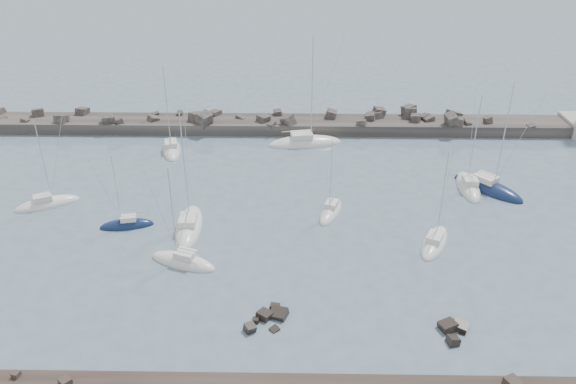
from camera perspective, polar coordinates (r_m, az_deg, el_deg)
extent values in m
plane|color=slate|center=(60.89, 1.60, -7.21)|extent=(400.00, 400.00, 0.00)
cube|color=#2B221D|center=(53.01, -25.91, -16.32)|extent=(0.68, 0.71, 0.44)
cube|color=#2B221D|center=(50.87, -21.70, -17.42)|extent=(1.22, 1.22, 0.48)
cube|color=#2B221D|center=(50.56, 21.89, -17.59)|extent=(1.53, 1.61, 0.74)
cube|color=black|center=(52.56, -3.90, -13.66)|extent=(1.38, 1.34, 1.08)
cube|color=black|center=(53.93, -2.40, -12.49)|extent=(1.83, 1.76, 1.18)
cube|color=black|center=(54.95, -1.34, -11.62)|extent=(1.04, 1.03, 0.72)
cube|color=black|center=(52.77, -1.37, -13.83)|extent=(1.12, 1.15, 0.65)
cube|color=black|center=(53.52, -3.31, -12.94)|extent=(0.67, 0.69, 0.58)
cube|color=black|center=(54.11, -0.95, -12.37)|extent=(2.11, 1.99, 1.33)
cube|color=black|center=(54.84, 17.28, -13.57)|extent=(0.86, 0.90, 0.35)
cube|color=black|center=(55.01, 17.07, -12.93)|extent=(1.75, 1.73, 1.11)
cube|color=black|center=(54.67, 15.93, -13.03)|extent=(1.95, 1.80, 1.17)
cube|color=black|center=(55.28, 16.81, -12.91)|extent=(1.22, 1.29, 1.12)
cube|color=black|center=(53.37, 16.40, -14.33)|extent=(1.25, 1.36, 1.19)
cube|color=#322F2C|center=(94.57, -3.16, 6.47)|extent=(115.00, 6.00, 3.20)
cube|color=#322F2C|center=(98.55, 16.46, 7.45)|extent=(2.78, 2.87, 2.19)
cube|color=#322F2C|center=(104.26, -24.05, 7.36)|extent=(2.35, 2.23, 1.55)
cube|color=#322F2C|center=(92.71, -8.47, 7.35)|extent=(3.04, 3.21, 2.64)
cube|color=#322F2C|center=(95.94, -1.05, 8.00)|extent=(1.56, 1.71, 1.37)
cube|color=#322F2C|center=(95.34, 12.84, 7.33)|extent=(1.96, 1.82, 1.54)
cube|color=#322F2C|center=(100.22, -21.55, 6.69)|extent=(1.36, 1.48, 1.20)
cube|color=#322F2C|center=(95.31, 16.86, 6.72)|extent=(1.86, 1.49, 1.96)
cube|color=#322F2C|center=(102.64, -25.19, 6.44)|extent=(1.55, 1.26, 1.55)
cube|color=#322F2C|center=(96.75, 12.29, 7.81)|extent=(2.19, 2.55, 2.27)
cube|color=#322F2C|center=(96.73, 8.41, 7.77)|extent=(1.29, 1.31, 1.16)
cube|color=#322F2C|center=(92.29, 7.49, 6.97)|extent=(1.87, 1.71, 1.30)
cube|color=#322F2C|center=(96.20, -16.74, 6.90)|extent=(1.58, 1.48, 1.22)
cube|color=#322F2C|center=(93.61, -8.00, 7.15)|extent=(1.54, 1.31, 1.24)
cube|color=#322F2C|center=(96.85, 13.68, 7.39)|extent=(2.05, 1.81, 1.44)
cube|color=#322F2C|center=(94.97, 16.24, 7.03)|extent=(2.37, 2.64, 2.71)
cube|color=#322F2C|center=(95.73, -14.61, 6.62)|extent=(1.34, 1.31, 1.09)
cube|color=#322F2C|center=(97.00, -9.33, 7.63)|extent=(1.38, 1.68, 1.53)
cube|color=#322F2C|center=(98.78, 16.78, 7.28)|extent=(1.74, 2.02, 1.55)
cube|color=#322F2C|center=(102.53, -20.14, 7.55)|extent=(2.20, 2.45, 2.03)
cube|color=#322F2C|center=(94.43, -9.24, 7.40)|extent=(3.12, 3.05, 2.09)
cube|color=#322F2C|center=(98.17, -13.80, 7.24)|extent=(1.16, 1.32, 0.97)
cube|color=#322F2C|center=(99.07, 23.46, 6.11)|extent=(1.32, 1.32, 1.06)
cube|color=#322F2C|center=(96.53, 17.72, 6.68)|extent=(1.48, 1.67, 1.33)
cube|color=#322F2C|center=(94.97, 4.39, 7.84)|extent=(2.30, 2.20, 1.86)
cube|color=#322F2C|center=(99.87, -22.02, 6.84)|extent=(2.24, 2.45, 1.91)
cube|color=#322F2C|center=(97.78, 12.18, 8.08)|extent=(2.87, 2.76, 2.17)
cube|color=#322F2C|center=(95.38, 16.35, 6.82)|extent=(2.22, 2.44, 1.92)
cube|color=#322F2C|center=(108.35, -27.17, 7.23)|extent=(1.85, 1.84, 1.60)
cube|color=#322F2C|center=(94.97, -4.85, 7.43)|extent=(2.10, 1.84, 1.48)
cube|color=#322F2C|center=(91.59, -1.68, 6.85)|extent=(1.82, 1.76, 1.19)
cube|color=#322F2C|center=(96.91, 9.21, 7.99)|extent=(2.52, 2.07, 2.17)
cube|color=#322F2C|center=(97.28, -11.96, 7.30)|extent=(1.25, 1.25, 0.69)
cube|color=#322F2C|center=(99.70, 16.79, 7.40)|extent=(1.22, 1.43, 1.46)
cube|color=#322F2C|center=(91.86, 0.01, 7.21)|extent=(2.96, 2.50, 2.60)
cube|color=#322F2C|center=(97.63, -10.91, 7.79)|extent=(0.98, 1.25, 1.24)
cube|color=#322F2C|center=(93.32, -2.53, 7.28)|extent=(2.63, 2.45, 2.00)
cube|color=#322F2C|center=(96.24, -13.54, 7.17)|extent=(2.41, 2.33, 1.61)
cube|color=#322F2C|center=(105.93, -26.86, 6.64)|extent=(1.25, 1.40, 1.15)
cube|color=#322F2C|center=(94.70, 8.37, 7.51)|extent=(2.02, 1.85, 1.87)
cube|color=#322F2C|center=(96.92, -7.45, 7.80)|extent=(2.61, 2.64, 1.51)
cube|color=#322F2C|center=(97.89, 19.64, 6.88)|extent=(1.63, 1.44, 1.47)
cube|color=#322F2C|center=(98.86, -13.18, 7.60)|extent=(1.54, 1.43, 1.33)
cube|color=#322F2C|center=(97.04, -17.78, 6.99)|extent=(2.42, 2.40, 1.97)
cube|color=#322F2C|center=(96.34, 14.08, 7.09)|extent=(2.34, 2.05, 1.68)
cube|color=#322F2C|center=(95.78, 8.76, 7.53)|extent=(3.19, 3.00, 2.12)
cube|color=#322F2C|center=(96.77, 16.88, 6.94)|extent=(1.54, 1.44, 1.39)
ellipsoid|color=white|center=(77.68, -23.22, -1.22)|extent=(8.08, 5.75, 2.06)
cube|color=silver|center=(77.14, -23.67, -0.49)|extent=(2.67, 2.41, 0.67)
cylinder|color=silver|center=(75.08, -23.63, 2.98)|extent=(0.12, 0.12, 10.58)
cylinder|color=silver|center=(76.86, -24.16, -0.17)|extent=(2.83, 1.52, 0.10)
ellipsoid|color=white|center=(88.56, -11.75, 4.22)|extent=(4.64, 9.17, 2.22)
cube|color=silver|center=(87.65, -11.82, 4.87)|extent=(2.28, 2.80, 0.70)
cylinder|color=silver|center=(86.72, -12.20, 8.54)|extent=(0.12, 0.12, 11.85)
cylinder|color=silver|center=(86.83, -11.85, 5.11)|extent=(0.89, 3.44, 0.10)
ellipsoid|color=#102046|center=(69.74, -16.05, -3.33)|extent=(6.58, 3.14, 1.82)
cube|color=silver|center=(69.16, -15.91, -2.54)|extent=(1.98, 1.59, 0.64)
cylinder|color=silver|center=(67.40, -17.04, 0.28)|extent=(0.11, 0.11, 8.53)
cylinder|color=silver|center=(68.81, -15.61, -2.09)|extent=(2.50, 0.58, 0.09)
ellipsoid|color=white|center=(67.76, -10.00, -3.57)|extent=(3.47, 9.81, 2.40)
cube|color=silver|center=(66.63, -10.15, -2.77)|extent=(2.08, 2.80, 0.75)
cylinder|color=silver|center=(64.83, -10.47, 2.47)|extent=(0.13, 0.13, 13.06)
cylinder|color=silver|center=(65.71, -10.27, -2.56)|extent=(0.30, 3.87, 0.11)
ellipsoid|color=white|center=(88.87, 1.76, 4.91)|extent=(12.05, 5.48, 2.69)
cube|color=silver|center=(88.18, 1.40, 5.80)|extent=(3.60, 2.85, 0.78)
cylinder|color=silver|center=(85.86, 2.46, 10.45)|extent=(0.13, 0.13, 15.68)
cylinder|color=silver|center=(87.77, 0.88, 6.21)|extent=(4.60, 0.88, 0.11)
ellipsoid|color=white|center=(61.83, -10.60, -7.08)|extent=(8.04, 4.94, 2.06)
cube|color=silver|center=(60.97, -10.39, -6.23)|extent=(2.56, 2.21, 0.68)
cylinder|color=silver|center=(58.88, -11.63, -2.12)|extent=(0.12, 0.12, 10.39)
cylinder|color=silver|center=(60.36, -10.00, -5.85)|extent=(2.92, 1.17, 0.10)
ellipsoid|color=white|center=(69.91, 4.35, -2.11)|extent=(4.20, 7.02, 1.85)
cube|color=silver|center=(69.64, 4.46, -1.20)|extent=(1.90, 2.22, 0.63)
cylinder|color=silver|center=(66.92, 4.38, 1.60)|extent=(0.11, 0.11, 9.05)
cylinder|color=silver|center=(69.75, 4.59, -0.60)|extent=(0.98, 2.56, 0.09)
ellipsoid|color=white|center=(65.96, 14.65, -5.10)|extent=(5.46, 7.98, 1.93)
cube|color=silver|center=(65.04, 14.69, -4.45)|extent=(2.33, 2.61, 0.61)
cylinder|color=silver|center=(63.47, 15.43, -0.28)|extent=(0.10, 0.10, 10.39)
cylinder|color=silver|center=(64.29, 14.64, -4.26)|extent=(1.40, 2.82, 0.09)
ellipsoid|color=#102046|center=(79.72, 19.61, 0.26)|extent=(9.17, 9.81, 2.54)
cube|color=silver|center=(79.29, 19.47, 1.33)|extent=(3.45, 3.52, 0.79)
cylinder|color=silver|center=(76.15, 21.09, 5.36)|extent=(0.13, 0.13, 13.86)
cylinder|color=silver|center=(79.29, 19.12, 1.98)|extent=(2.80, 3.16, 0.11)
ellipsoid|color=white|center=(79.32, 17.81, 0.43)|extent=(3.09, 8.83, 2.31)
cube|color=silver|center=(78.35, 18.02, 1.16)|extent=(1.86, 2.52, 0.76)
cylinder|color=silver|center=(77.13, 18.45, 5.18)|extent=(0.13, 0.13, 11.77)
cylinder|color=silver|center=(77.51, 18.20, 1.41)|extent=(0.26, 3.49, 0.11)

